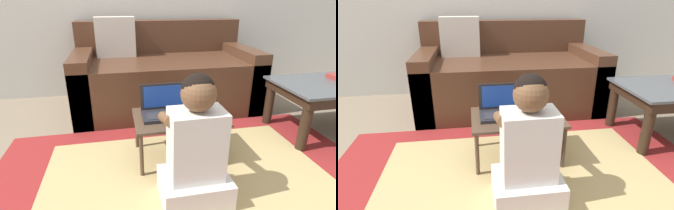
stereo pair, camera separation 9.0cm
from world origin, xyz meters
The scene contains 7 objects.
ground_plane centered at (0.00, 0.00, 0.00)m, with size 16.00×16.00×0.00m, color #7F705B.
area_rug centered at (0.13, -0.15, 0.00)m, with size 2.31×1.35×0.01m.
couch centered at (0.20, 1.00, 0.29)m, with size 1.64×0.88×0.83m.
laptop_desk centered at (0.13, 0.05, 0.27)m, with size 0.57×0.37×0.30m.
laptop centered at (0.04, 0.08, 0.33)m, with size 0.30×0.18×0.19m.
computer_mouse centered at (0.26, 0.02, 0.32)m, with size 0.06×0.10×0.04m.
person_seated centered at (0.11, -0.35, 0.30)m, with size 0.35×0.37×0.68m.
Camera 1 is at (-0.24, -1.40, 0.98)m, focal length 28.00 mm.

